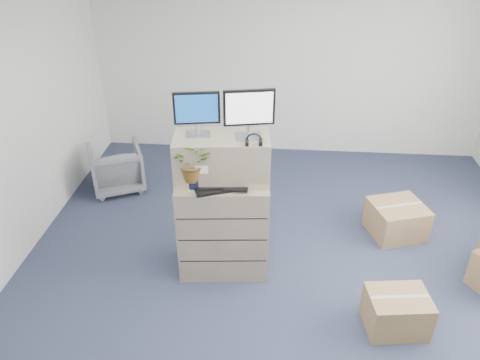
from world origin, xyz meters
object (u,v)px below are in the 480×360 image
water_bottle (233,167)px  potted_plant (193,166)px  monitor_right (249,111)px  office_chair (116,166)px  monitor_left (197,112)px  keyboard (222,187)px  filing_cabinet_lower (223,225)px

water_bottle → potted_plant: (-0.37, -0.19, 0.09)m
monitor_right → office_chair: 2.87m
monitor_left → keyboard: size_ratio=0.81×
monitor_right → keyboard: monitor_right is taller
filing_cabinet_lower → potted_plant: potted_plant is taller
monitor_left → potted_plant: (-0.02, -0.20, -0.48)m
filing_cabinet_lower → monitor_right: monitor_right is taller
water_bottle → filing_cabinet_lower: bearing=-153.2°
filing_cabinet_lower → office_chair: (-1.69, 1.54, -0.20)m
water_bottle → keyboard: bearing=-116.5°
filing_cabinet_lower → office_chair: bearing=132.4°
monitor_left → office_chair: bearing=124.5°
water_bottle → monitor_left: bearing=177.7°
keyboard → potted_plant: (-0.27, -0.00, 0.22)m
monitor_right → water_bottle: monitor_right is taller
filing_cabinet_lower → keyboard: keyboard is taller
filing_cabinet_lower → keyboard: size_ratio=2.02×
monitor_right → potted_plant: 0.75m
potted_plant → office_chair: potted_plant is taller
filing_cabinet_lower → water_bottle: bearing=21.5°
monitor_left → potted_plant: monitor_left is taller
monitor_left → water_bottle: size_ratio=1.61×
keyboard → water_bottle: 0.24m
potted_plant → office_chair: size_ratio=0.63×
keyboard → water_bottle: water_bottle is taller
filing_cabinet_lower → water_bottle: 0.70m
monitor_left → potted_plant: bearing=-106.6°
keyboard → office_chair: 2.51m
monitor_right → office_chair: monitor_right is taller
keyboard → water_bottle: size_ratio=1.98×
water_bottle → office_chair: 2.50m
monitor_right → keyboard: 0.79m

